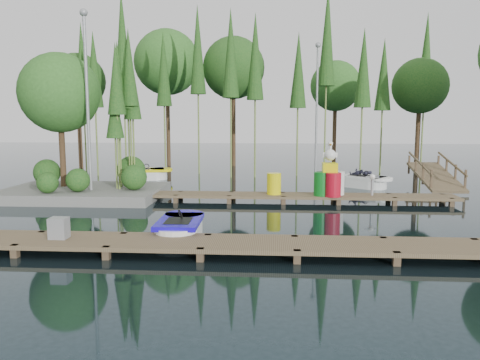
# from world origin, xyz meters

# --- Properties ---
(ground_plane) EXTENTS (90.00, 90.00, 0.00)m
(ground_plane) POSITION_xyz_m (0.00, 0.00, 0.00)
(ground_plane) COLOR #192930
(near_dock) EXTENTS (18.00, 1.50, 0.50)m
(near_dock) POSITION_xyz_m (0.00, -4.50, 0.23)
(near_dock) COLOR brown
(near_dock) RESTS_ON ground
(far_dock) EXTENTS (15.00, 1.20, 0.50)m
(far_dock) POSITION_xyz_m (1.00, 2.50, 0.23)
(far_dock) COLOR brown
(far_dock) RESTS_ON ground
(island) EXTENTS (6.20, 4.20, 6.75)m
(island) POSITION_xyz_m (-6.30, 3.29, 3.18)
(island) COLOR slate
(island) RESTS_ON ground
(tree_screen) EXTENTS (34.42, 18.53, 10.31)m
(tree_screen) POSITION_xyz_m (-2.04, 10.60, 6.12)
(tree_screen) COLOR #442F1D
(tree_screen) RESTS_ON ground
(lamp_island) EXTENTS (0.30, 0.30, 7.25)m
(lamp_island) POSITION_xyz_m (-5.50, 2.50, 4.26)
(lamp_island) COLOR gray
(lamp_island) RESTS_ON ground
(lamp_rear) EXTENTS (0.30, 0.30, 7.25)m
(lamp_rear) POSITION_xyz_m (4.00, 11.00, 4.26)
(lamp_rear) COLOR gray
(lamp_rear) RESTS_ON ground
(ramp) EXTENTS (1.50, 3.94, 1.49)m
(ramp) POSITION_xyz_m (9.00, 6.50, 0.59)
(ramp) COLOR brown
(ramp) RESTS_ON ground
(boat_blue) EXTENTS (1.15, 2.44, 0.81)m
(boat_blue) POSITION_xyz_m (-0.86, -3.08, 0.24)
(boat_blue) COLOR white
(boat_blue) RESTS_ON ground
(boat_yellow_far) EXTENTS (2.89, 1.83, 1.34)m
(boat_yellow_far) POSITION_xyz_m (-5.06, 8.68, 0.28)
(boat_yellow_far) COLOR white
(boat_yellow_far) RESTS_ON ground
(boat_white_far) EXTENTS (2.70, 2.50, 1.21)m
(boat_white_far) POSITION_xyz_m (5.82, 6.61, 0.27)
(boat_white_far) COLOR white
(boat_white_far) RESTS_ON ground
(utility_cabinet) EXTENTS (0.42, 0.35, 0.51)m
(utility_cabinet) POSITION_xyz_m (-3.53, -4.50, 0.55)
(utility_cabinet) COLOR gray
(utility_cabinet) RESTS_ON near_dock
(yellow_barrel) EXTENTS (0.54, 0.54, 0.81)m
(yellow_barrel) POSITION_xyz_m (1.66, 2.50, 0.71)
(yellow_barrel) COLOR yellow
(yellow_barrel) RESTS_ON far_dock
(drum_cluster) EXTENTS (1.18, 1.08, 2.03)m
(drum_cluster) POSITION_xyz_m (3.76, 2.35, 0.90)
(drum_cluster) COLOR #0B6B1A
(drum_cluster) RESTS_ON far_dock
(seagull_post) EXTENTS (0.50, 0.27, 0.79)m
(seagull_post) POSITION_xyz_m (5.35, 2.50, 0.84)
(seagull_post) COLOR gray
(seagull_post) RESTS_ON far_dock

